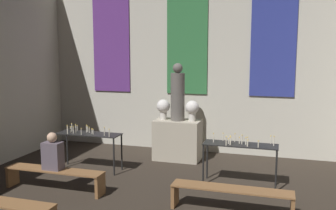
# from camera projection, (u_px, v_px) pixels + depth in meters

# --- Properties ---
(wall_back) EXTENTS (8.02, 0.16, 4.86)m
(wall_back) POSITION_uv_depth(u_px,v_px,m) (188.00, 59.00, 9.91)
(wall_back) COLOR beige
(wall_back) RESTS_ON ground_plane
(altar) EXTENTS (1.13, 0.65, 0.99)m
(altar) POSITION_uv_depth(u_px,v_px,m) (177.00, 140.00, 9.26)
(altar) COLOR #ADA38E
(altar) RESTS_ON ground_plane
(statue) EXTENTS (0.34, 0.34, 1.40)m
(statue) POSITION_uv_depth(u_px,v_px,m) (178.00, 94.00, 9.10)
(statue) COLOR #5B5651
(statue) RESTS_ON altar
(flower_vase_left) EXTENTS (0.33, 0.33, 0.50)m
(flower_vase_left) POSITION_uv_depth(u_px,v_px,m) (163.00, 107.00, 9.26)
(flower_vase_left) COLOR beige
(flower_vase_left) RESTS_ON altar
(flower_vase_right) EXTENTS (0.33, 0.33, 0.50)m
(flower_vase_right) POSITION_uv_depth(u_px,v_px,m) (192.00, 109.00, 9.04)
(flower_vase_right) COLOR beige
(flower_vase_right) RESTS_ON altar
(candle_rack_left) EXTENTS (1.46, 0.47, 1.05)m
(candle_rack_left) POSITION_uv_depth(u_px,v_px,m) (89.00, 138.00, 8.41)
(candle_rack_left) COLOR black
(candle_rack_left) RESTS_ON ground_plane
(candle_rack_right) EXTENTS (1.46, 0.47, 1.04)m
(candle_rack_right) POSITION_uv_depth(u_px,v_px,m) (240.00, 149.00, 7.43)
(candle_rack_right) COLOR black
(candle_rack_right) RESTS_ON ground_plane
(pew_back_left) EXTENTS (2.01, 0.36, 0.42)m
(pew_back_left) POSITION_uv_depth(u_px,v_px,m) (54.00, 175.00, 7.19)
(pew_back_left) COLOR brown
(pew_back_left) RESTS_ON ground_plane
(pew_back_right) EXTENTS (2.01, 0.36, 0.42)m
(pew_back_right) POSITION_uv_depth(u_px,v_px,m) (231.00, 194.00, 6.21)
(pew_back_right) COLOR brown
(pew_back_right) RESTS_ON ground_plane
(person_seated) EXTENTS (0.36, 0.24, 0.72)m
(person_seated) POSITION_uv_depth(u_px,v_px,m) (53.00, 153.00, 7.14)
(person_seated) COLOR #564C56
(person_seated) RESTS_ON pew_back_left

